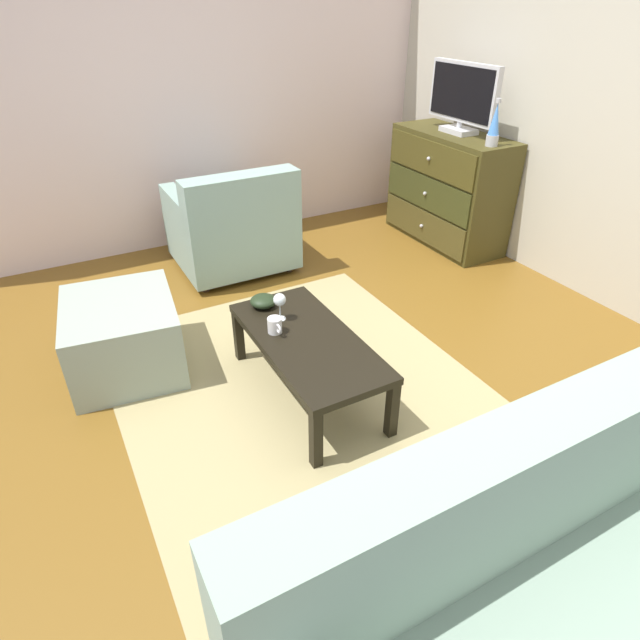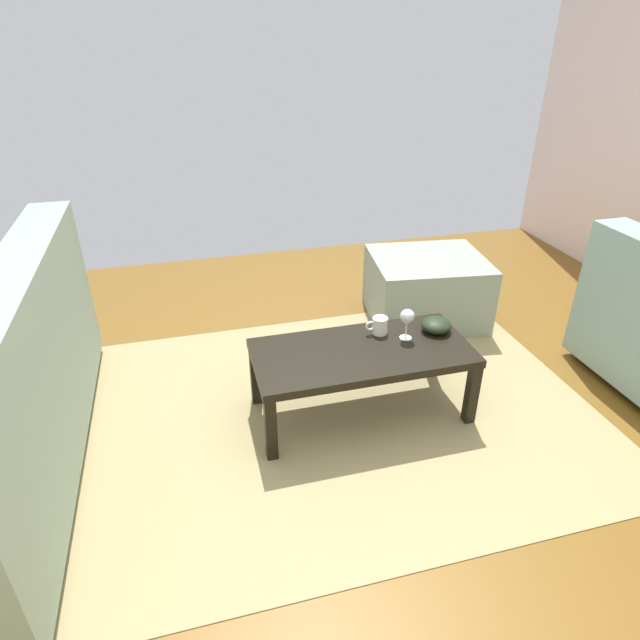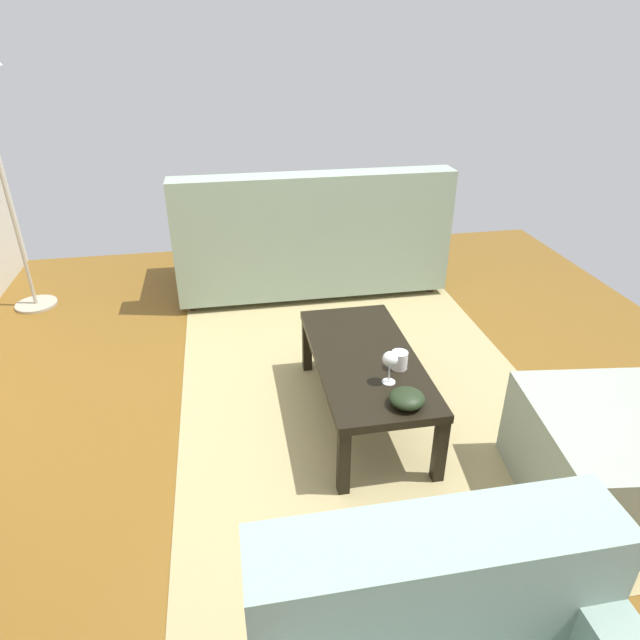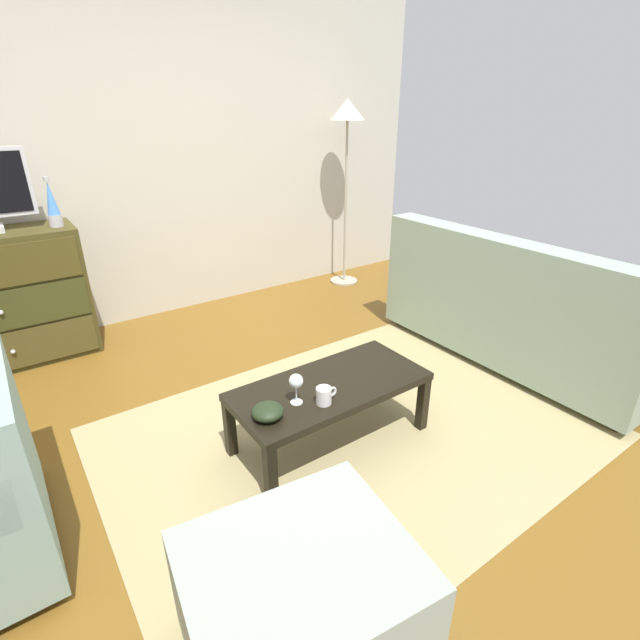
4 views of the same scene
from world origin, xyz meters
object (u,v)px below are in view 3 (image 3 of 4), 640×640
at_px(wine_glass, 390,360).
at_px(couch_large, 309,241).
at_px(coffee_table, 365,364).
at_px(bowl_decorative, 407,398).
at_px(ottoman, 605,461).
at_px(mug, 399,360).

bearing_deg(wine_glass, couch_large, 1.63).
xyz_separation_m(coffee_table, bowl_decorative, (-0.41, -0.07, 0.08)).
xyz_separation_m(couch_large, ottoman, (-2.37, -0.83, -0.14)).
relative_size(mug, ottoman, 0.16).
bearing_deg(bowl_decorative, mug, -10.91).
bearing_deg(mug, couch_large, 4.30).
bearing_deg(ottoman, coffee_table, 48.65).
bearing_deg(bowl_decorative, wine_glass, 8.53).
bearing_deg(ottoman, mug, 49.56).
xyz_separation_m(bowl_decorative, ottoman, (-0.31, -0.75, -0.18)).
height_order(bowl_decorative, ottoman, bowl_decorative).
height_order(mug, ottoman, mug).
height_order(wine_glass, ottoman, wine_glass).
distance_m(coffee_table, wine_glass, 0.29).
relative_size(wine_glass, mug, 1.38).
xyz_separation_m(wine_glass, ottoman, (-0.48, -0.77, -0.27)).
xyz_separation_m(coffee_table, wine_glass, (-0.24, -0.04, 0.16)).
xyz_separation_m(coffee_table, couch_large, (1.65, 0.01, 0.03)).
distance_m(mug, ottoman, 0.93).
distance_m(mug, bowl_decorative, 0.29).
distance_m(bowl_decorative, couch_large, 2.07).
bearing_deg(ottoman, bowl_decorative, 67.48).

